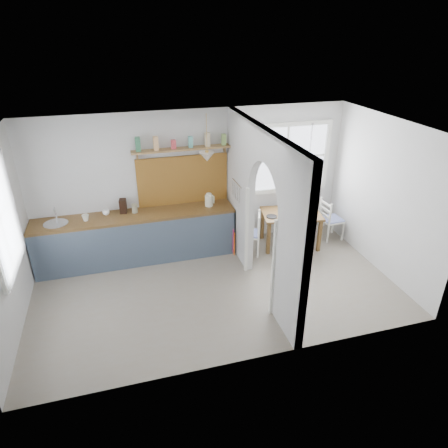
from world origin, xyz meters
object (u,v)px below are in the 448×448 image
object	(u,v)px
dining_table	(290,229)
chair_right	(332,219)
vase	(290,203)
kettle	(209,200)
chair_left	(249,233)

from	to	relation	value
dining_table	chair_right	bearing A→B (deg)	11.84
dining_table	chair_right	world-z (taller)	chair_right
vase	kettle	bearing A→B (deg)	178.49
chair_right	kettle	distance (m)	2.52
kettle	chair_left	bearing A→B (deg)	-32.04
dining_table	vase	size ratio (longest dim) A/B	5.87
dining_table	vase	world-z (taller)	vase
dining_table	kettle	bearing A→B (deg)	179.90
chair_left	vase	distance (m)	1.04
chair_right	vase	world-z (taller)	vase
dining_table	kettle	xyz separation A→B (m)	(-1.54, 0.27, 0.68)
chair_left	kettle	size ratio (longest dim) A/B	3.40
kettle	vase	xyz separation A→B (m)	(1.59, -0.04, -0.24)
kettle	vase	bearing A→B (deg)	-5.78
chair_left	vase	bearing A→B (deg)	129.75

